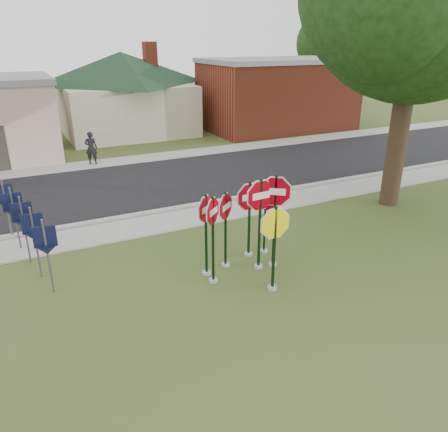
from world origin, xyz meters
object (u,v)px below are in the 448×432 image
stop_sign_left (213,229)px  stop_sign_yellow (275,238)px  pedestrian (91,148)px  stop_sign_center (260,210)px

stop_sign_left → stop_sign_yellow: bearing=-40.1°
pedestrian → stop_sign_left: bearing=108.6°
stop_sign_left → pedestrian: stop_sign_left is taller
stop_sign_yellow → pedestrian: bearing=97.2°
stop_sign_yellow → pedestrian: size_ratio=1.45×
stop_sign_center → stop_sign_left: bearing=-174.5°
stop_sign_center → pedestrian: 13.22m
stop_sign_center → pedestrian: size_ratio=1.67×
stop_sign_center → stop_sign_left: size_ratio=1.10×
stop_sign_center → stop_sign_yellow: (-0.27, -1.15, -0.28)m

